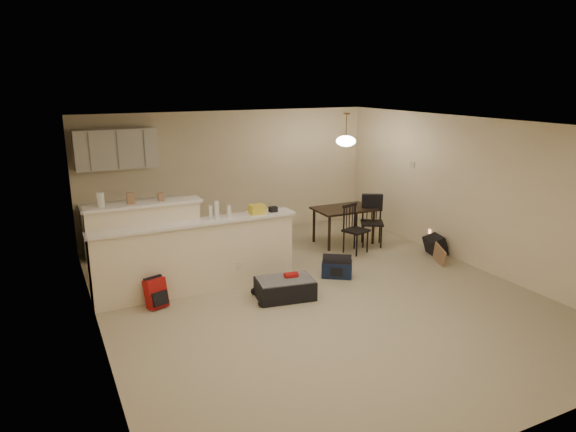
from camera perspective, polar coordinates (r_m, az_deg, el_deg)
room at (r=7.29m, az=3.14°, el=0.34°), size 7.00×7.02×2.50m
breakfast_bar at (r=7.73m, az=-12.06°, el=-4.08°), size 3.08×0.58×1.39m
upper_cabinets at (r=9.62m, az=-18.58°, el=7.09°), size 1.40×0.34×0.70m
kitchen_counter at (r=9.81m, az=-16.63°, el=-1.29°), size 1.80×0.60×0.90m
thermostat at (r=10.17m, az=13.67°, el=5.55°), size 0.02×0.12×0.12m
jar at (r=7.47m, az=-20.11°, el=1.69°), size 0.10×0.10×0.20m
cereal_box at (r=7.52m, az=-17.08°, el=1.87°), size 0.10×0.07×0.16m
small_box at (r=7.60m, az=-13.94°, el=2.07°), size 0.08×0.06×0.12m
bottle_a at (r=7.64m, az=-7.95°, el=0.66°), size 0.07×0.07×0.26m
bottle_b at (r=7.71m, az=-6.54°, el=0.53°), size 0.06×0.06×0.18m
bag_lump at (r=7.87m, az=-3.46°, el=0.75°), size 0.22×0.18×0.14m
pouch at (r=7.98m, az=-1.67°, el=0.76°), size 0.12×0.10×0.08m
extra_item_x at (r=7.62m, az=-8.60°, el=0.39°), size 0.06×0.06×0.21m
dining_table at (r=9.91m, az=6.22°, el=0.42°), size 1.13×0.76×0.70m
pendant_lamp at (r=9.66m, az=6.45°, el=8.33°), size 0.36×0.36×0.62m
dining_chair_near at (r=9.42m, az=7.57°, el=-1.45°), size 0.49×0.48×0.90m
dining_chair_far at (r=9.87m, az=9.33°, el=-0.61°), size 0.56×0.55×0.95m
suitcase at (r=7.54m, az=-0.34°, el=-8.08°), size 0.89×0.66×0.28m
red_backpack at (r=7.45m, az=-14.47°, el=-8.30°), size 0.31×0.24×0.41m
navy_duffel at (r=8.33m, az=5.45°, el=-5.90°), size 0.54×0.48×0.26m
black_daypack at (r=9.69m, az=16.05°, el=-3.18°), size 0.36×0.44×0.34m
cardboard_sheet at (r=9.23m, az=16.49°, el=-4.19°), size 0.13×0.40×0.31m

